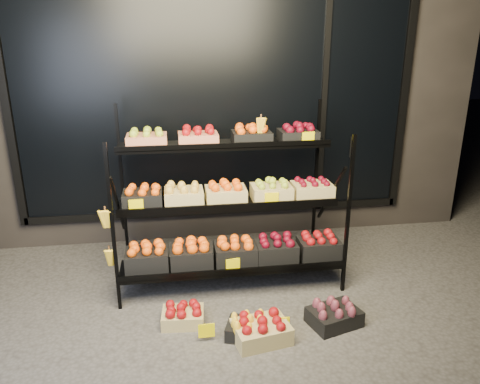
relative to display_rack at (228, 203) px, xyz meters
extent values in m
plane|color=#514F4C|center=(0.00, -0.60, -0.79)|extent=(24.00, 24.00, 0.00)
cube|color=#2D2826|center=(0.00, 2.00, 0.96)|extent=(6.00, 2.00, 3.50)
cube|color=black|center=(0.00, 0.98, 0.76)|extent=(4.20, 0.04, 2.40)
cube|color=black|center=(0.00, 0.96, -0.45)|extent=(4.30, 0.06, 0.08)
cube|color=black|center=(-2.15, 0.96, 0.76)|extent=(0.08, 0.06, 2.50)
cube|color=black|center=(2.15, 0.96, 0.76)|extent=(0.08, 0.06, 2.50)
cube|color=black|center=(1.20, 0.96, 0.76)|extent=(0.06, 0.06, 2.50)
cylinder|color=black|center=(1.55, 0.93, 0.26)|extent=(0.02, 0.02, 0.25)
cube|color=black|center=(-1.02, -0.42, -0.04)|extent=(0.03, 0.03, 1.50)
cube|color=black|center=(1.03, -0.42, -0.04)|extent=(0.03, 0.03, 1.50)
cube|color=black|center=(-1.02, 0.55, 0.04)|extent=(0.03, 0.03, 1.66)
cube|color=black|center=(1.03, 0.55, 0.04)|extent=(0.03, 0.03, 1.66)
cube|color=black|center=(0.00, -0.25, -0.52)|extent=(2.05, 0.42, 0.03)
cube|color=black|center=(0.00, -0.45, -0.49)|extent=(2.05, 0.02, 0.05)
cube|color=black|center=(0.00, 0.05, -0.02)|extent=(2.05, 0.40, 0.03)
cube|color=black|center=(0.00, -0.14, 0.01)|extent=(2.05, 0.02, 0.05)
cube|color=black|center=(0.00, 0.35, 0.48)|extent=(2.05, 0.40, 0.03)
cube|color=black|center=(0.00, 0.16, 0.51)|extent=(2.05, 0.02, 0.05)
cube|color=tan|center=(-0.74, 0.35, 0.55)|extent=(0.38, 0.28, 0.11)
ellipsoid|color=#A6BE2F|center=(-0.74, 0.35, 0.63)|extent=(0.32, 0.24, 0.07)
cube|color=tan|center=(-0.25, 0.35, 0.55)|extent=(0.38, 0.28, 0.11)
ellipsoid|color=#9E0B16|center=(-0.25, 0.35, 0.63)|extent=(0.32, 0.24, 0.07)
cube|color=black|center=(0.28, 0.35, 0.55)|extent=(0.38, 0.28, 0.11)
ellipsoid|color=#FC5E0D|center=(0.28, 0.35, 0.63)|extent=(0.32, 0.24, 0.07)
cube|color=black|center=(0.75, 0.35, 0.55)|extent=(0.38, 0.28, 0.11)
ellipsoid|color=maroon|center=(0.75, 0.35, 0.63)|extent=(0.32, 0.24, 0.07)
cube|color=black|center=(-0.78, 0.05, 0.06)|extent=(0.38, 0.28, 0.14)
ellipsoid|color=#FC5E0D|center=(-0.78, 0.05, 0.16)|extent=(0.32, 0.24, 0.07)
cube|color=tan|center=(-0.42, 0.05, 0.06)|extent=(0.38, 0.28, 0.14)
ellipsoid|color=gold|center=(-0.42, 0.05, 0.16)|extent=(0.32, 0.24, 0.07)
cube|color=tan|center=(-0.02, 0.05, 0.06)|extent=(0.38, 0.28, 0.14)
ellipsoid|color=#FC5E0D|center=(-0.02, 0.05, 0.16)|extent=(0.32, 0.24, 0.07)
cube|color=tan|center=(0.42, 0.05, 0.06)|extent=(0.38, 0.28, 0.14)
ellipsoid|color=#A6BE2F|center=(0.42, 0.05, 0.16)|extent=(0.32, 0.24, 0.07)
cube|color=tan|center=(0.83, 0.05, 0.06)|extent=(0.38, 0.28, 0.14)
ellipsoid|color=maroon|center=(0.83, 0.05, 0.16)|extent=(0.32, 0.24, 0.07)
cube|color=black|center=(-0.77, -0.25, -0.42)|extent=(0.38, 0.28, 0.18)
ellipsoid|color=#FC5E0D|center=(-0.77, -0.25, -0.30)|extent=(0.32, 0.24, 0.07)
cube|color=black|center=(-0.38, -0.25, -0.42)|extent=(0.38, 0.28, 0.18)
ellipsoid|color=#FC5E0D|center=(-0.38, -0.25, -0.30)|extent=(0.32, 0.24, 0.07)
cube|color=black|center=(0.03, -0.25, -0.42)|extent=(0.38, 0.28, 0.18)
ellipsoid|color=#FC5E0D|center=(0.03, -0.25, -0.30)|extent=(0.32, 0.24, 0.07)
cube|color=black|center=(0.41, -0.25, -0.42)|extent=(0.38, 0.28, 0.18)
ellipsoid|color=maroon|center=(0.41, -0.25, -0.30)|extent=(0.32, 0.24, 0.07)
cube|color=black|center=(0.83, -0.25, -0.42)|extent=(0.38, 0.28, 0.18)
ellipsoid|color=#9E0B16|center=(0.83, -0.25, -0.30)|extent=(0.32, 0.24, 0.07)
ellipsoid|color=yellow|center=(-1.07, -0.40, 0.15)|extent=(0.14, 0.08, 0.22)
ellipsoid|color=yellow|center=(-1.07, -0.40, -0.21)|extent=(0.14, 0.08, 0.22)
ellipsoid|color=yellow|center=(0.35, 0.25, 0.76)|extent=(0.14, 0.08, 0.22)
cube|color=#ECD600|center=(-0.85, -0.10, 0.05)|extent=(0.13, 0.01, 0.12)
cube|color=#ECD600|center=(0.40, -0.10, 0.05)|extent=(0.13, 0.01, 0.12)
cube|color=#ECD600|center=(0.81, 0.20, 0.55)|extent=(0.13, 0.01, 0.12)
cube|color=#ECD600|center=(-0.01, -0.40, -0.45)|extent=(0.13, 0.01, 0.12)
cube|color=#ECD600|center=(-0.30, -1.00, -0.73)|extent=(0.13, 0.01, 0.12)
cube|color=#ECD600|center=(0.30, -1.00, -0.73)|extent=(0.13, 0.01, 0.12)
cube|color=tan|center=(-0.48, -0.73, -0.73)|extent=(0.36, 0.28, 0.12)
ellipsoid|color=#9E0B16|center=(-0.48, -0.73, -0.64)|extent=(0.31, 0.24, 0.07)
cube|color=black|center=(0.03, -0.99, -0.73)|extent=(0.41, 0.35, 0.12)
ellipsoid|color=yellow|center=(0.03, -0.99, -0.64)|extent=(0.34, 0.30, 0.07)
cube|color=tan|center=(0.12, -1.04, -0.71)|extent=(0.48, 0.39, 0.15)
ellipsoid|color=#9E0B16|center=(0.12, -1.04, -0.61)|extent=(0.40, 0.33, 0.07)
cube|color=black|center=(0.76, -0.93, -0.72)|extent=(0.47, 0.40, 0.14)
ellipsoid|color=brown|center=(0.76, -0.93, -0.62)|extent=(0.40, 0.34, 0.07)
camera|label=1|loc=(-0.51, -4.11, 1.54)|focal=35.00mm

